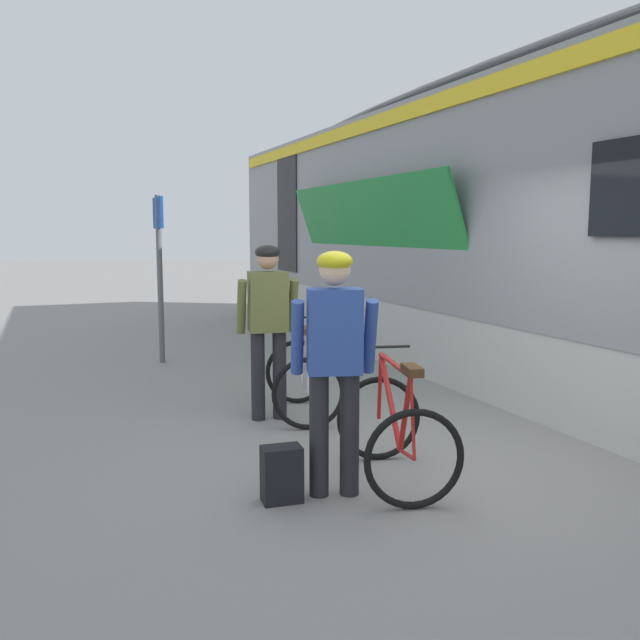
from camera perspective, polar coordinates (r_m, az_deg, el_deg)
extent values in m
plane|color=gray|center=(5.69, 9.84, -12.07)|extent=(80.00, 80.00, 0.00)
cube|color=gray|center=(8.71, 21.22, 9.36)|extent=(3.00, 18.03, 2.70)
cube|color=#B7B7B2|center=(8.82, 20.67, -2.39)|extent=(2.97, 18.03, 0.90)
cube|color=#238C3D|center=(9.95, 4.35, 6.97)|extent=(0.58, 4.87, 1.62)
cube|color=yellow|center=(7.90, 13.14, 18.47)|extent=(0.04, 17.67, 0.20)
cube|color=black|center=(13.44, -2.81, 9.05)|extent=(0.03, 1.10, 2.29)
ellipsoid|color=slate|center=(8.89, 21.69, 18.73)|extent=(2.85, 17.67, 0.36)
cylinder|color=#232328|center=(6.82, -5.26, -4.74)|extent=(0.14, 0.14, 0.90)
cylinder|color=#232328|center=(6.86, -3.44, -4.66)|extent=(0.14, 0.14, 0.90)
cube|color=olive|center=(6.72, -4.42, 1.56)|extent=(0.41, 0.29, 0.60)
cylinder|color=olive|center=(6.72, -6.65, 1.11)|extent=(0.12, 0.27, 0.56)
cylinder|color=olive|center=(6.81, -2.31, 1.24)|extent=(0.12, 0.27, 0.56)
sphere|color=tan|center=(6.69, -4.45, 5.23)|extent=(0.22, 0.22, 0.22)
ellipsoid|color=black|center=(6.69, -4.46, 5.75)|extent=(0.29, 0.31, 0.14)
cylinder|color=#232328|center=(4.89, -0.08, -9.69)|extent=(0.14, 0.14, 0.90)
cylinder|color=#232328|center=(4.91, 2.51, -9.61)|extent=(0.14, 0.14, 0.90)
cube|color=#2D4C9E|center=(4.73, 1.24, -0.94)|extent=(0.43, 0.34, 0.60)
cylinder|color=#2D4C9E|center=(4.76, -1.93, -1.51)|extent=(0.16, 0.27, 0.56)
cylinder|color=#2D4C9E|center=(4.82, 4.26, -1.42)|extent=(0.16, 0.27, 0.56)
sphere|color=beige|center=(4.69, 1.25, 4.26)|extent=(0.22, 0.22, 0.22)
ellipsoid|color=yellow|center=(4.69, 1.26, 5.00)|extent=(0.32, 0.34, 0.14)
torus|color=black|center=(7.46, -1.91, -4.39)|extent=(0.70, 0.22, 0.71)
torus|color=black|center=(6.48, -0.98, -6.24)|extent=(0.70, 0.22, 0.71)
cylinder|color=silver|center=(7.07, -1.62, -3.01)|extent=(0.20, 0.63, 0.63)
cylinder|color=silver|center=(6.90, -1.52, -0.73)|extent=(0.25, 0.83, 0.04)
cylinder|color=silver|center=(6.65, -1.23, -3.68)|extent=(0.11, 0.28, 0.62)
cylinder|color=silver|center=(6.65, -1.16, -6.10)|extent=(0.12, 0.36, 0.08)
cylinder|color=silver|center=(6.47, -1.05, -3.75)|extent=(0.06, 0.14, 0.56)
cylinder|color=silver|center=(7.39, -1.90, -2.34)|extent=(0.05, 0.09, 0.55)
cylinder|color=black|center=(7.31, -1.89, 0.21)|extent=(0.47, 0.14, 0.02)
cube|color=#4C2D19|center=(6.45, -1.08, -0.87)|extent=(0.16, 0.26, 0.06)
torus|color=black|center=(5.67, 4.99, -8.29)|extent=(0.70, 0.21, 0.71)
torus|color=black|center=(4.73, 7.99, -11.58)|extent=(0.70, 0.21, 0.71)
cylinder|color=red|center=(5.27, 5.95, -6.72)|extent=(0.19, 0.64, 0.63)
cylinder|color=red|center=(5.09, 6.33, -3.75)|extent=(0.23, 0.84, 0.04)
cylinder|color=red|center=(4.87, 7.23, -7.93)|extent=(0.10, 0.28, 0.62)
cylinder|color=red|center=(4.90, 7.37, -11.21)|extent=(0.11, 0.36, 0.08)
cylinder|color=red|center=(4.70, 7.84, -8.18)|extent=(0.06, 0.15, 0.56)
cylinder|color=red|center=(5.58, 5.09, -5.63)|extent=(0.05, 0.09, 0.55)
cylinder|color=black|center=(5.48, 5.19, -2.28)|extent=(0.47, 0.13, 0.02)
cube|color=#4C2D19|center=(4.65, 7.80, -4.23)|extent=(0.15, 0.26, 0.06)
cube|color=black|center=(4.87, -3.26, -12.89)|extent=(0.29, 0.20, 0.40)
cylinder|color=#595B60|center=(9.92, -13.38, 3.31)|extent=(0.08, 0.08, 2.40)
cube|color=#193F99|center=(9.90, -13.55, 8.80)|extent=(0.04, 0.70, 0.44)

